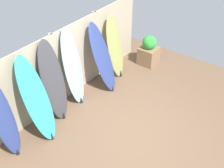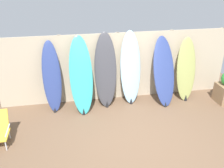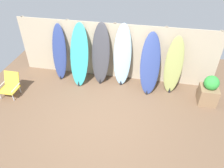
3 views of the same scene
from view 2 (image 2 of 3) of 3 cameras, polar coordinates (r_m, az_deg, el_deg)
The scene contains 8 objects.
ground at distance 5.31m, azimuth 5.69°, elevation -13.01°, with size 7.68×7.68×0.00m, color brown.
fence_back at distance 6.57m, azimuth 1.25°, elevation 4.00°, with size 6.08×0.11×1.80m.
surfboard_navy_0 at distance 6.19m, azimuth -13.58°, elevation 1.49°, with size 0.47×0.51×1.73m.
surfboard_teal_1 at distance 6.02m, azimuth -7.08°, elevation 1.84°, with size 0.57×0.71×1.83m.
surfboard_charcoal_2 at distance 6.22m, azimuth -1.49°, elevation 3.02°, with size 0.59×0.51×1.87m.
surfboard_skyblue_3 at distance 6.37m, azimuth 4.25°, elevation 3.56°, with size 0.53×0.43×1.88m.
surfboard_navy_4 at distance 6.48m, azimuth 11.78°, elevation 2.74°, with size 0.60×0.74×1.72m.
surfboard_olive_5 at distance 6.85m, azimuth 16.57°, elevation 3.12°, with size 0.55×0.52×1.66m.
Camera 2 is at (-1.27, -3.99, 3.27)m, focal length 40.00 mm.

